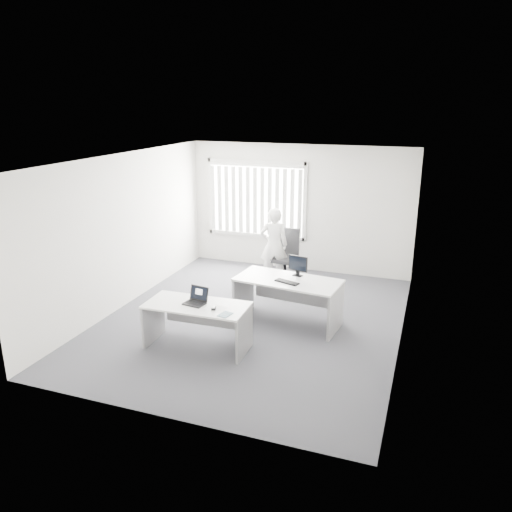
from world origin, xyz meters
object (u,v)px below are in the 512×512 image
(person, at_px, (274,245))
(laptop, at_px, (194,297))
(office_chair, at_px, (286,265))
(desk_far, at_px, (288,292))
(desk_near, at_px, (197,316))
(monitor, at_px, (298,266))

(person, distance_m, laptop, 3.28)
(office_chair, relative_size, laptop, 3.50)
(desk_far, bearing_deg, office_chair, 113.97)
(office_chair, height_order, laptop, office_chair)
(desk_near, bearing_deg, laptop, -161.83)
(monitor, bearing_deg, desk_near, -113.26)
(desk_far, relative_size, office_chair, 1.65)
(desk_near, relative_size, monitor, 4.45)
(laptop, height_order, monitor, monitor)
(office_chair, relative_size, person, 0.70)
(person, bearing_deg, laptop, 67.66)
(desk_near, xyz_separation_m, office_chair, (0.42, 3.36, -0.17))
(desk_near, xyz_separation_m, desk_far, (1.06, 1.32, 0.06))
(desk_far, xyz_separation_m, monitor, (0.10, 0.23, 0.40))
(laptop, bearing_deg, person, 94.53)
(desk_far, distance_m, monitor, 0.48)
(office_chair, bearing_deg, desk_far, -69.86)
(desk_near, relative_size, person, 1.01)
(office_chair, bearing_deg, desk_near, -94.47)
(monitor, bearing_deg, desk_far, -100.27)
(desk_far, xyz_separation_m, laptop, (-1.10, -1.33, 0.27))
(person, distance_m, monitor, 1.97)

